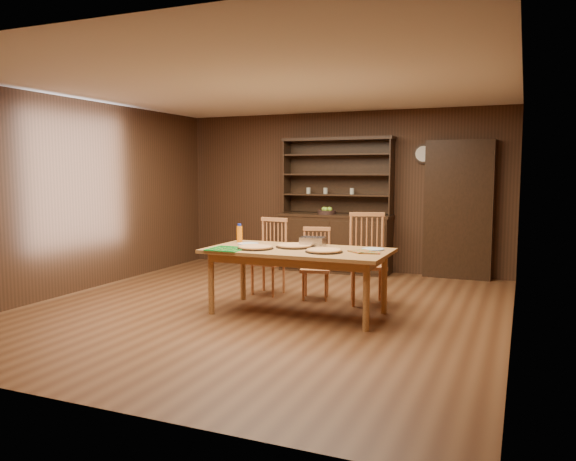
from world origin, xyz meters
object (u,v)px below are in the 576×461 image
at_px(china_hutch, 336,235).
at_px(dining_table, 298,255).
at_px(juice_bottle, 240,234).
at_px(chair_left, 271,254).
at_px(chair_center, 316,261).
at_px(chair_right, 367,255).

xyz_separation_m(china_hutch, dining_table, (0.46, -2.81, 0.08)).
relative_size(china_hutch, juice_bottle, 9.43).
bearing_deg(dining_table, juice_bottle, 161.44).
height_order(china_hutch, chair_left, china_hutch).
distance_m(chair_center, juice_bottle, 1.05).
relative_size(chair_left, chair_right, 0.90).
distance_m(chair_left, chair_center, 0.66).
distance_m(china_hutch, chair_center, 1.99).
bearing_deg(china_hutch, juice_bottle, -100.06).
xyz_separation_m(chair_left, juice_bottle, (-0.16, -0.58, 0.32)).
bearing_deg(chair_right, chair_left, 160.02).
distance_m(china_hutch, chair_right, 2.21).
height_order(chair_center, juice_bottle, juice_bottle).
bearing_deg(chair_right, dining_table, -142.80).
relative_size(dining_table, chair_left, 2.05).
distance_m(china_hutch, chair_left, 1.94).
distance_m(china_hutch, juice_bottle, 2.56).
bearing_deg(china_hutch, chair_right, -61.80).
bearing_deg(dining_table, china_hutch, 99.36).
distance_m(dining_table, chair_left, 1.17).
distance_m(dining_table, chair_center, 0.88).
bearing_deg(china_hutch, chair_left, -98.36).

